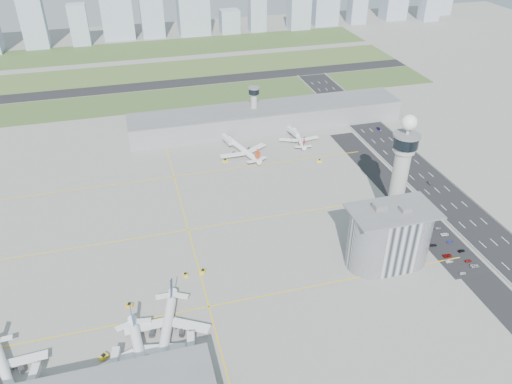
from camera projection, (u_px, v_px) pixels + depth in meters
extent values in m
plane|color=gray|center=(274.00, 251.00, 258.42)|extent=(1000.00, 1000.00, 0.00)
cube|color=#3F5829|center=(177.00, 98.00, 437.21)|extent=(480.00, 50.00, 0.08)
cube|color=#415D2C|center=(167.00, 71.00, 498.31)|extent=(480.00, 60.00, 0.08)
cube|color=#3A5227|center=(158.00, 48.00, 563.49)|extent=(480.00, 70.00, 0.08)
cube|color=black|center=(171.00, 84.00, 467.34)|extent=(480.00, 22.00, 0.10)
cube|color=black|center=(467.00, 217.00, 284.15)|extent=(28.00, 500.00, 0.10)
cube|color=#9E9E99|center=(445.00, 220.00, 280.72)|extent=(0.60, 500.00, 1.20)
cube|color=#9E9E99|center=(488.00, 213.00, 286.99)|extent=(0.60, 500.00, 1.20)
cube|color=black|center=(438.00, 234.00, 270.41)|extent=(18.00, 260.00, 0.08)
cube|color=black|center=(447.00, 249.00, 260.18)|extent=(20.00, 44.00, 0.10)
cube|color=yellow|center=(209.00, 307.00, 225.01)|extent=(260.00, 0.60, 0.01)
cube|color=yellow|center=(188.00, 230.00, 273.89)|extent=(260.00, 0.60, 0.01)
cube|color=yellow|center=(174.00, 177.00, 322.77)|extent=(260.00, 0.60, 0.01)
cube|color=yellow|center=(188.00, 230.00, 273.89)|extent=(0.60, 260.00, 0.01)
cylinder|color=#ADAAA5|center=(398.00, 185.00, 268.22)|extent=(8.40, 8.40, 48.00)
cylinder|color=#ADAAA5|center=(405.00, 148.00, 256.46)|extent=(11.00, 11.00, 4.00)
cylinder|color=black|center=(406.00, 141.00, 254.32)|extent=(13.00, 13.00, 6.00)
cylinder|color=slate|center=(407.00, 135.00, 252.44)|extent=(14.00, 14.00, 1.00)
cylinder|color=#ADAAA5|center=(408.00, 131.00, 251.11)|extent=(1.60, 1.60, 5.00)
sphere|color=white|center=(409.00, 122.00, 248.70)|extent=(8.00, 8.00, 8.00)
cylinder|color=#ADAAA5|center=(254.00, 110.00, 379.85)|extent=(5.00, 5.00, 28.00)
cylinder|color=black|center=(254.00, 91.00, 371.82)|extent=(8.00, 8.00, 4.00)
cylinder|color=slate|center=(254.00, 88.00, 370.49)|extent=(8.60, 8.60, 0.80)
cube|color=#B2B2B7|center=(389.00, 237.00, 244.12)|extent=(18.00, 24.00, 30.00)
cylinder|color=#B2B2B7|center=(372.00, 240.00, 242.10)|extent=(24.00, 24.00, 30.00)
cylinder|color=#B2B2B7|center=(406.00, 234.00, 246.14)|extent=(24.00, 24.00, 30.00)
cube|color=slate|center=(394.00, 211.00, 235.88)|extent=(42.00, 24.00, 0.80)
cube|color=slate|center=(380.00, 207.00, 236.13)|extent=(6.00, 5.00, 3.00)
cube|color=slate|center=(406.00, 209.00, 234.68)|extent=(5.00, 4.00, 2.40)
cube|color=gray|center=(267.00, 117.00, 383.93)|extent=(210.00, 32.00, 15.00)
cube|color=slate|center=(267.00, 108.00, 379.71)|extent=(210.00, 32.00, 0.80)
imported|color=silver|center=(463.00, 273.00, 243.27)|extent=(3.43, 1.55, 1.14)
imported|color=#ACACAF|center=(449.00, 261.00, 250.70)|extent=(3.77, 1.36, 1.23)
imported|color=maroon|center=(447.00, 256.00, 254.36)|extent=(4.76, 2.33, 1.30)
imported|color=black|center=(433.00, 245.00, 261.78)|extent=(3.86, 1.84, 1.08)
imported|color=navy|center=(425.00, 235.00, 268.76)|extent=(3.49, 1.44, 1.18)
imported|color=white|center=(421.00, 230.00, 272.91)|extent=(3.56, 1.45, 1.15)
imported|color=#A4A5A9|center=(475.00, 266.00, 247.71)|extent=(4.92, 2.70, 1.31)
imported|color=maroon|center=(468.00, 261.00, 251.08)|extent=(3.75, 1.54, 1.09)
imported|color=black|center=(461.00, 251.00, 257.76)|extent=(3.87, 1.82, 1.28)
imported|color=navy|center=(450.00, 242.00, 263.98)|extent=(3.54, 1.62, 1.12)
imported|color=white|center=(445.00, 234.00, 269.56)|extent=(4.69, 2.49, 1.26)
imported|color=gray|center=(438.00, 228.00, 274.50)|extent=(3.84, 1.84, 1.08)
imported|color=black|center=(429.00, 183.00, 314.65)|extent=(1.59, 3.94, 1.27)
imported|color=#13105A|center=(379.00, 129.00, 382.85)|extent=(2.83, 4.85, 1.27)
imported|color=gray|center=(333.00, 102.00, 428.80)|extent=(1.46, 3.54, 1.20)
cube|color=#9EADC1|center=(32.00, 17.00, 548.78)|extent=(25.49, 20.39, 66.89)
cube|color=#9EADC1|center=(79.00, 25.00, 563.77)|extent=(20.04, 16.03, 45.20)
cube|color=#9EADC1|center=(116.00, 11.00, 584.64)|extent=(35.76, 28.61, 61.22)
cube|color=#9EADC1|center=(150.00, 1.00, 583.34)|extent=(26.33, 21.06, 83.39)
cube|color=#9EADC1|center=(193.00, 7.00, 600.78)|extent=(36.96, 29.57, 62.11)
cube|color=#9EADC1|center=(230.00, 21.00, 612.57)|extent=(23.01, 18.41, 27.75)
cube|color=#9EADC1|center=(257.00, 15.00, 617.13)|extent=(20.22, 16.18, 38.97)
cube|color=#9EADC1|center=(299.00, 9.00, 625.41)|extent=(26.14, 20.92, 46.89)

